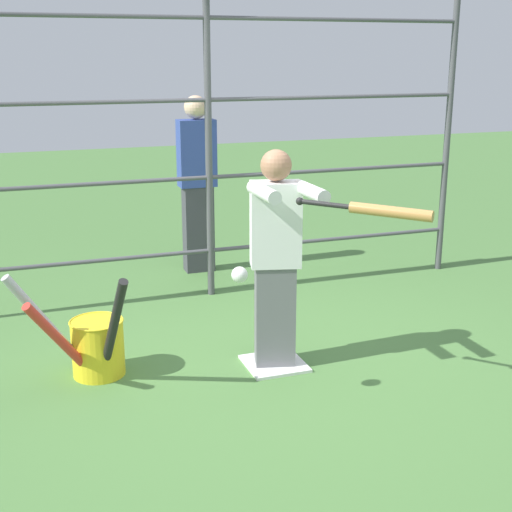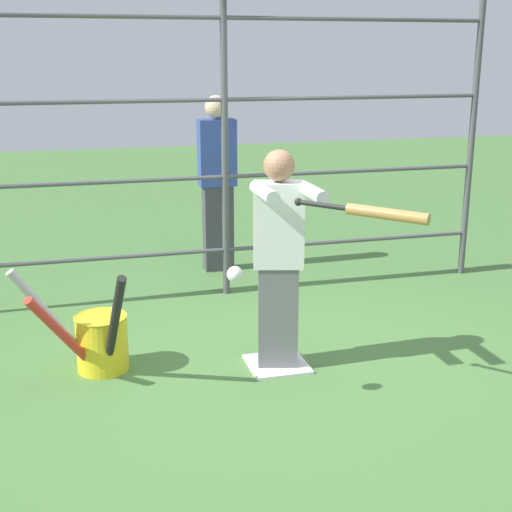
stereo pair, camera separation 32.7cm
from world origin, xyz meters
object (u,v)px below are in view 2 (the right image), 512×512
object	(u,v)px
batter	(279,254)
baseball_bat_swinging	(375,212)
softball_in_flight	(235,274)
bat_bucket	(98,340)
bystander_behind_fence	(217,181)

from	to	relation	value
batter	baseball_bat_swinging	world-z (taller)	batter
baseball_bat_swinging	softball_in_flight	xyz separation A→B (m)	(0.75, -0.24, -0.38)
baseball_bat_swinging	bat_bucket	size ratio (longest dim) A/B	0.77
softball_in_flight	bystander_behind_fence	distance (m)	2.89
baseball_bat_swinging	bat_bucket	bearing A→B (deg)	-32.64
baseball_bat_swinging	softball_in_flight	distance (m)	0.87
baseball_bat_swinging	bystander_behind_fence	size ratio (longest dim) A/B	0.36
batter	bat_bucket	xyz separation A→B (m)	(1.19, -0.24, -0.58)
baseball_bat_swinging	softball_in_flight	bearing A→B (deg)	-17.91
bat_bucket	batter	bearing A→B (deg)	168.46
softball_in_flight	bystander_behind_fence	world-z (taller)	bystander_behind_fence
baseball_bat_swinging	bat_bucket	distance (m)	2.07
bat_bucket	softball_in_flight	bearing A→B (deg)	136.52
bat_bucket	bystander_behind_fence	xyz separation A→B (m)	(-1.28, -2.11, 0.66)
batter	bat_bucket	world-z (taller)	batter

